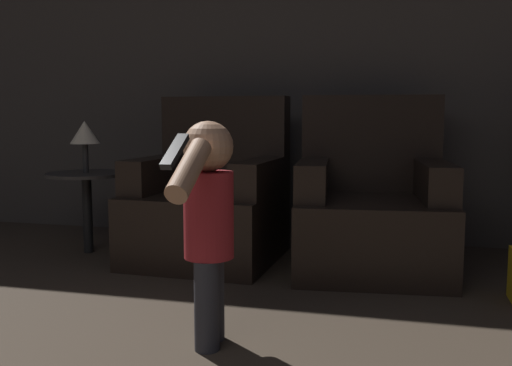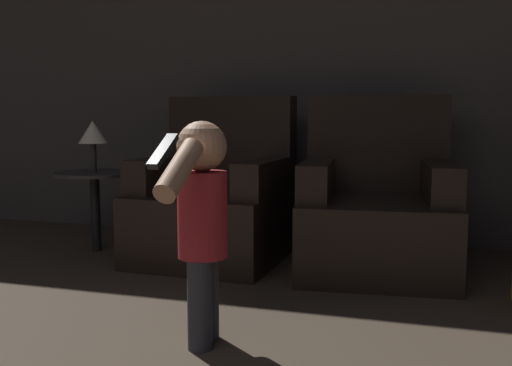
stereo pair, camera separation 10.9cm
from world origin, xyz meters
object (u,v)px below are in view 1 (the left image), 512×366
armchair_left (211,204)px  armchair_right (371,210)px  lamp (85,133)px  person_toddler (208,215)px

armchair_left → armchair_right: size_ratio=1.00×
lamp → armchair_left: bearing=4.6°
armchair_left → lamp: 0.90m
person_toddler → lamp: 1.73m
person_toddler → lamp: bearing=38.3°
person_toddler → lamp: size_ratio=2.61×
armchair_right → person_toddler: (-0.53, -1.27, 0.17)m
armchair_right → lamp: 1.79m
person_toddler → armchair_right: bearing=-29.5°
armchair_right → lamp: armchair_right is taller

